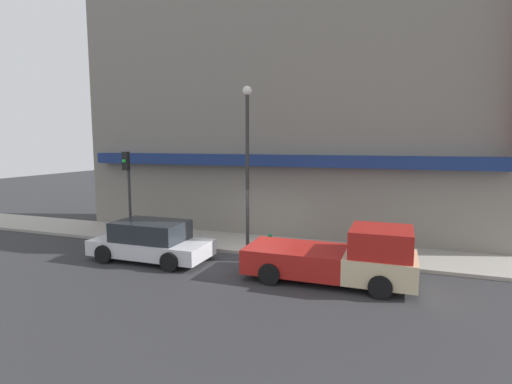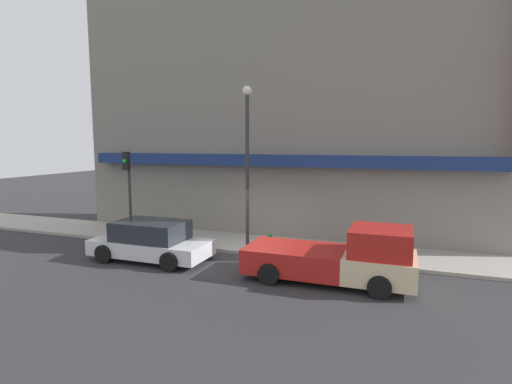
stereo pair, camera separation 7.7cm
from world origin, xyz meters
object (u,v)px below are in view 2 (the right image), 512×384
parked_car (151,241)px  fire_hydrant (270,241)px  traffic_light (128,179)px  street_lamp (247,151)px  pickup_truck (340,257)px

parked_car → fire_hydrant: size_ratio=7.48×
parked_car → traffic_light: bearing=140.2°
fire_hydrant → traffic_light: (-6.44, -0.39, 2.32)m
parked_car → traffic_light: traffic_light is taller
fire_hydrant → street_lamp: (-0.80, -0.40, 3.60)m
fire_hydrant → street_lamp: bearing=-153.6°
pickup_truck → parked_car: pickup_truck is taller
fire_hydrant → street_lamp: street_lamp is taller
pickup_truck → fire_hydrant: pickup_truck is taller
fire_hydrant → street_lamp: 3.71m
fire_hydrant → pickup_truck: bearing=-39.7°
pickup_truck → street_lamp: street_lamp is taller
fire_hydrant → traffic_light: 6.85m
traffic_light → fire_hydrant: bearing=3.4°
pickup_truck → fire_hydrant: size_ratio=8.84×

